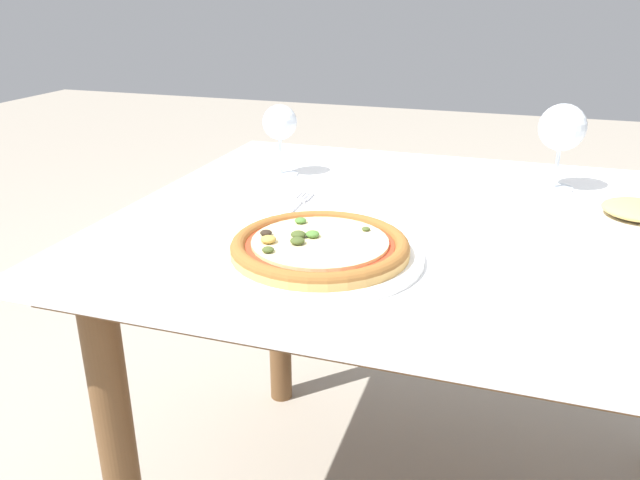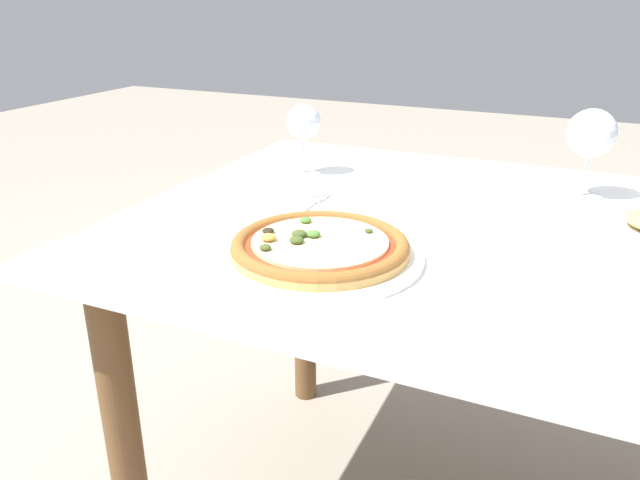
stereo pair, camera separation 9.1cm
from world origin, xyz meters
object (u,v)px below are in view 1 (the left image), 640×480
object	(u,v)px
pizza_plate	(320,248)
side_plate	(638,215)
fork	(295,206)
wine_glass_far_right	(280,125)
wine_glass_far_left	(562,129)
dining_table	(458,272)

from	to	relation	value
pizza_plate	side_plate	bearing A→B (deg)	34.42
fork	wine_glass_far_right	xyz separation A→B (m)	(-0.10, 0.19, 0.10)
fork	wine_glass_far_left	distance (m)	0.54
side_plate	fork	bearing A→B (deg)	-169.33
pizza_plate	wine_glass_far_right	size ratio (longest dim) A/B	2.05
dining_table	wine_glass_far_right	xyz separation A→B (m)	(-0.41, 0.19, 0.20)
pizza_plate	fork	bearing A→B (deg)	119.24
pizza_plate	side_plate	xyz separation A→B (m)	(0.47, 0.32, -0.00)
pizza_plate	side_plate	size ratio (longest dim) A/B	1.49
wine_glass_far_left	wine_glass_far_right	bearing A→B (deg)	-172.42
fork	wine_glass_far_left	size ratio (longest dim) A/B	1.00
dining_table	pizza_plate	xyz separation A→B (m)	(-0.18, -0.22, 0.11)
dining_table	wine_glass_far_right	size ratio (longest dim) A/B	7.96
wine_glass_far_left	wine_glass_far_right	distance (m)	0.56
wine_glass_far_left	side_plate	distance (m)	0.23
dining_table	side_plate	xyz separation A→B (m)	(0.28, 0.11, 0.10)
dining_table	pizza_plate	distance (m)	0.30
fork	pizza_plate	bearing A→B (deg)	-60.76
wine_glass_far_left	side_plate	xyz separation A→B (m)	(0.13, -0.16, -0.11)
wine_glass_far_left	side_plate	world-z (taller)	wine_glass_far_left
dining_table	pizza_plate	size ratio (longest dim) A/B	3.88
wine_glass_far_left	side_plate	size ratio (longest dim) A/B	0.82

